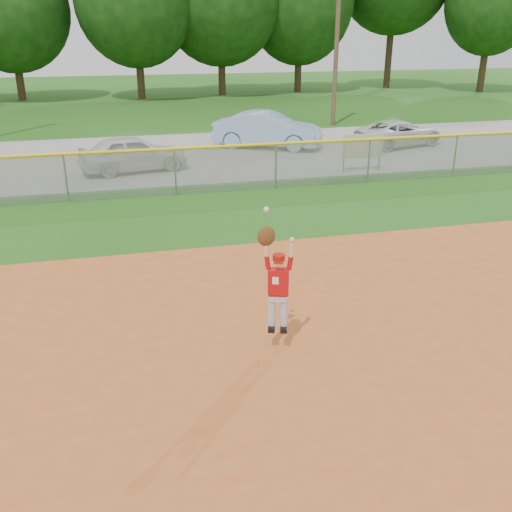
{
  "coord_description": "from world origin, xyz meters",
  "views": [
    {
      "loc": [
        -1.79,
        -7.92,
        5.07
      ],
      "look_at": [
        0.57,
        1.61,
        1.1
      ],
      "focal_mm": 40.0,
      "sensor_mm": 36.0,
      "label": 1
    }
  ],
  "objects": [
    {
      "name": "parking_strip",
      "position": [
        0.0,
        16.0,
        0.01
      ],
      "size": [
        44.0,
        10.0,
        0.03
      ],
      "primitive_type": "cube",
      "color": "gray",
      "rests_on": "ground"
    },
    {
      "name": "ballplayer",
      "position": [
        0.54,
        0.12,
        1.27
      ],
      "size": [
        0.6,
        0.35,
        2.13
      ],
      "color": "silver",
      "rests_on": "ground"
    },
    {
      "name": "car_blue",
      "position": [
        4.83,
        16.65,
        0.81
      ],
      "size": [
        4.95,
        3.71,
        1.56
      ],
      "primitive_type": "imported",
      "rotation": [
        0.0,
        0.0,
        1.07
      ],
      "color": "#82A2C2",
      "rests_on": "parking_strip"
    },
    {
      "name": "outfield_fence",
      "position": [
        0.0,
        10.0,
        0.88
      ],
      "size": [
        40.06,
        0.1,
        1.55
      ],
      "color": "gray",
      "rests_on": "ground"
    },
    {
      "name": "car_white_a",
      "position": [
        -1.17,
        13.54,
        0.7
      ],
      "size": [
        4.17,
        2.34,
        1.34
      ],
      "primitive_type": "imported",
      "rotation": [
        0.0,
        0.0,
        1.77
      ],
      "color": "silver",
      "rests_on": "parking_strip"
    },
    {
      "name": "ground",
      "position": [
        0.0,
        0.0,
        0.0
      ],
      "size": [
        120.0,
        120.0,
        0.0
      ],
      "primitive_type": "plane",
      "color": "#1F5112",
      "rests_on": "ground"
    },
    {
      "name": "sponsor_sign",
      "position": [
        7.07,
        11.47,
        0.93
      ],
      "size": [
        1.59,
        0.07,
        1.41
      ],
      "color": "gray",
      "rests_on": "ground"
    },
    {
      "name": "power_lines",
      "position": [
        1.0,
        22.0,
        4.68
      ],
      "size": [
        19.4,
        0.24,
        9.0
      ],
      "color": "#4C3823",
      "rests_on": "ground"
    },
    {
      "name": "car_white_b",
      "position": [
        10.73,
        15.65,
        0.6
      ],
      "size": [
        4.46,
        2.92,
        1.14
      ],
      "primitive_type": "imported",
      "rotation": [
        0.0,
        0.0,
        1.84
      ],
      "color": "silver",
      "rests_on": "parking_strip"
    },
    {
      "name": "clay_infield",
      "position": [
        0.0,
        -3.0,
        0.02
      ],
      "size": [
        24.0,
        16.0,
        0.04
      ],
      "primitive_type": "cube",
      "color": "#AD4F1F",
      "rests_on": "ground"
    }
  ]
}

